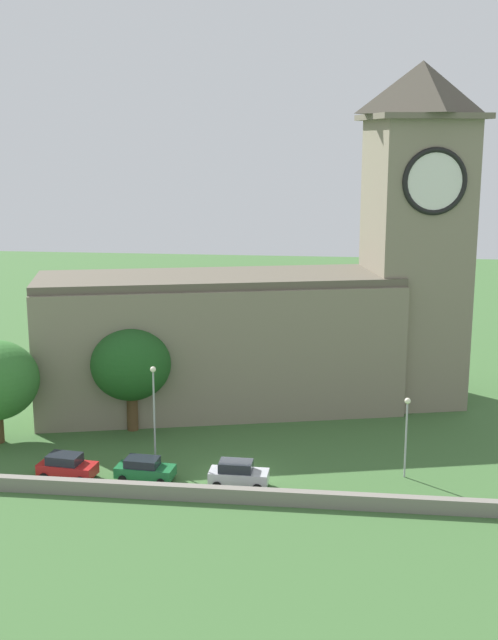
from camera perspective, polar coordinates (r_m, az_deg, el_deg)
The scene contains 9 objects.
ground_plane at distance 74.59m, azimuth 0.73°, elevation -6.26°, with size 200.00×200.00×0.00m, color #3D6633.
church at distance 73.57m, azimuth 2.90°, elevation 1.20°, with size 40.00×19.11×30.76m.
quay_barrier at distance 56.34m, azimuth -1.48°, elevation -12.14°, with size 54.67×0.70×1.04m, color gray.
car_red at distance 61.15m, azimuth -12.66°, elevation -9.99°, with size 4.33×2.54×1.85m.
car_green at distance 59.99m, azimuth -7.34°, elevation -10.32°, with size 4.33×2.36×1.67m.
car_silver at distance 58.32m, azimuth -0.78°, elevation -10.77°, with size 4.21×2.08×1.93m.
streetlamp_west_mid at distance 61.03m, azimuth -6.69°, elevation -5.65°, with size 0.44×0.44×7.73m.
streetlamp_central at distance 59.88m, azimuth 10.99°, elevation -7.13°, with size 0.44×0.44×6.04m.
tree_riverside_west at distance 68.45m, azimuth -8.28°, elevation -3.13°, with size 6.69×6.69×8.77m.
Camera 1 is at (7.58, -55.20, 24.05)m, focal length 45.63 mm.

